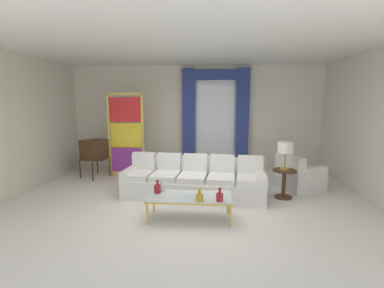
% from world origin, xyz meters
% --- Properties ---
extents(ground_plane, '(16.00, 16.00, 0.00)m').
position_xyz_m(ground_plane, '(0.00, 0.00, 0.00)').
color(ground_plane, white).
extents(wall_rear, '(8.00, 0.12, 3.00)m').
position_xyz_m(wall_rear, '(0.00, 3.06, 1.50)').
color(wall_rear, silver).
rests_on(wall_rear, ground).
extents(wall_left, '(0.12, 7.00, 3.00)m').
position_xyz_m(wall_left, '(-3.66, 0.60, 1.50)').
color(wall_left, silver).
rests_on(wall_left, ground).
extents(wall_right, '(0.12, 7.00, 3.00)m').
position_xyz_m(wall_right, '(3.66, 0.60, 1.50)').
color(wall_right, silver).
rests_on(wall_right, ground).
extents(ceiling_slab, '(8.00, 7.60, 0.04)m').
position_xyz_m(ceiling_slab, '(0.00, 0.80, 3.02)').
color(ceiling_slab, white).
extents(curtained_window, '(2.00, 0.17, 2.70)m').
position_xyz_m(curtained_window, '(0.57, 2.89, 1.74)').
color(curtained_window, white).
rests_on(curtained_window, ground).
extents(couch_white_long, '(2.99, 1.21, 0.86)m').
position_xyz_m(couch_white_long, '(0.10, 0.54, 0.31)').
color(couch_white_long, white).
rests_on(couch_white_long, ground).
extents(coffee_table, '(1.42, 0.62, 0.41)m').
position_xyz_m(coffee_table, '(0.08, -0.68, 0.38)').
color(coffee_table, silver).
rests_on(coffee_table, ground).
extents(bottle_blue_decanter, '(0.12, 0.12, 0.23)m').
position_xyz_m(bottle_blue_decanter, '(-0.43, -0.45, 0.49)').
color(bottle_blue_decanter, silver).
rests_on(bottle_blue_decanter, coffee_table).
extents(bottle_crystal_tall, '(0.12, 0.12, 0.23)m').
position_xyz_m(bottle_crystal_tall, '(0.58, -0.90, 0.49)').
color(bottle_crystal_tall, maroon).
rests_on(bottle_crystal_tall, coffee_table).
extents(bottle_amber_squat, '(0.12, 0.12, 0.21)m').
position_xyz_m(bottle_amber_squat, '(0.26, -0.91, 0.48)').
color(bottle_amber_squat, gold).
rests_on(bottle_amber_squat, coffee_table).
extents(bottle_ruby_flask, '(0.12, 0.12, 0.24)m').
position_xyz_m(bottle_ruby_flask, '(-0.48, -0.56, 0.49)').
color(bottle_ruby_flask, maroon).
rests_on(bottle_ruby_flask, coffee_table).
extents(vintage_tv, '(0.72, 0.75, 1.35)m').
position_xyz_m(vintage_tv, '(-2.59, 1.82, 0.73)').
color(vintage_tv, '#472D19').
rests_on(vintage_tv, ground).
extents(armchair_white, '(1.07, 1.06, 0.80)m').
position_xyz_m(armchair_white, '(2.42, 1.08, 0.29)').
color(armchair_white, white).
rests_on(armchair_white, ground).
extents(stained_glass_divider, '(0.95, 0.05, 2.20)m').
position_xyz_m(stained_glass_divider, '(-1.79, 2.00, 1.06)').
color(stained_glass_divider, gold).
rests_on(stained_glass_divider, ground).
extents(peacock_figurine, '(0.44, 0.60, 0.50)m').
position_xyz_m(peacock_figurine, '(-1.35, 1.60, 0.22)').
color(peacock_figurine, beige).
rests_on(peacock_figurine, ground).
extents(round_side_table, '(0.48, 0.48, 0.59)m').
position_xyz_m(round_side_table, '(1.95, 0.50, 0.36)').
color(round_side_table, '#472D19').
rests_on(round_side_table, ground).
extents(table_lamp_brass, '(0.32, 0.32, 0.57)m').
position_xyz_m(table_lamp_brass, '(1.95, 0.50, 1.03)').
color(table_lamp_brass, '#B29338').
rests_on(table_lamp_brass, round_side_table).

